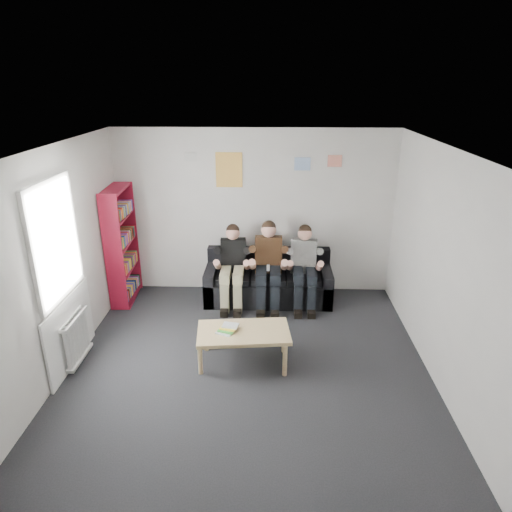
{
  "coord_description": "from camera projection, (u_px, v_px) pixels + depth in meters",
  "views": [
    {
      "loc": [
        0.27,
        -4.67,
        3.4
      ],
      "look_at": [
        0.07,
        1.3,
        1.06
      ],
      "focal_mm": 32.0,
      "sensor_mm": 36.0,
      "label": 1
    }
  ],
  "objects": [
    {
      "name": "poster_blue",
      "position": [
        302.0,
        164.0,
        7.11
      ],
      "size": [
        0.25,
        0.01,
        0.2
      ],
      "primitive_type": "cube",
      "color": "#407FDC",
      "rests_on": "room_shell"
    },
    {
      "name": "poster_sign",
      "position": [
        191.0,
        157.0,
        7.13
      ],
      "size": [
        0.2,
        0.01,
        0.14
      ],
      "primitive_type": "cube",
      "color": "silver",
      "rests_on": "room_shell"
    },
    {
      "name": "bookshelf",
      "position": [
        122.0,
        245.0,
        7.22
      ],
      "size": [
        0.28,
        0.84,
        1.86
      ],
      "rotation": [
        0.0,
        0.0,
        0.06
      ],
      "color": "maroon",
      "rests_on": "ground"
    },
    {
      "name": "person_middle",
      "position": [
        268.0,
        266.0,
        7.14
      ],
      "size": [
        0.43,
        0.92,
        1.34
      ],
      "rotation": [
        0.0,
        0.0,
        0.01
      ],
      "color": "#442B16",
      "rests_on": "sofa"
    },
    {
      "name": "room_shell",
      "position": [
        246.0,
        274.0,
        5.11
      ],
      "size": [
        5.0,
        5.0,
        5.0
      ],
      "color": "black",
      "rests_on": "ground"
    },
    {
      "name": "window",
      "position": [
        63.0,
        289.0,
        5.48
      ],
      "size": [
        0.05,
        1.3,
        2.36
      ],
      "color": "white",
      "rests_on": "room_shell"
    },
    {
      "name": "game_cases",
      "position": [
        228.0,
        329.0,
        5.67
      ],
      "size": [
        0.26,
        0.24,
        0.06
      ],
      "rotation": [
        0.0,
        0.0,
        -0.41
      ],
      "color": "silver",
      "rests_on": "coffee_table"
    },
    {
      "name": "coffee_table",
      "position": [
        244.0,
        335.0,
        5.71
      ],
      "size": [
        1.15,
        0.63,
        0.46
      ],
      "rotation": [
        0.0,
        0.0,
        0.1
      ],
      "color": "#D9BF7D",
      "rests_on": "ground"
    },
    {
      "name": "radiator",
      "position": [
        77.0,
        338.0,
        5.73
      ],
      "size": [
        0.1,
        0.64,
        0.6
      ],
      "color": "silver",
      "rests_on": "ground"
    },
    {
      "name": "person_right",
      "position": [
        304.0,
        268.0,
        7.13
      ],
      "size": [
        0.4,
        0.86,
        1.28
      ],
      "rotation": [
        0.0,
        0.0,
        -0.13
      ],
      "color": "beige",
      "rests_on": "sofa"
    },
    {
      "name": "person_left",
      "position": [
        233.0,
        267.0,
        7.17
      ],
      "size": [
        0.4,
        0.86,
        1.28
      ],
      "rotation": [
        0.0,
        0.0,
        0.08
      ],
      "color": "black",
      "rests_on": "sofa"
    },
    {
      "name": "poster_large",
      "position": [
        229.0,
        170.0,
        7.18
      ],
      "size": [
        0.42,
        0.01,
        0.55
      ],
      "primitive_type": "cube",
      "color": "#DACF4D",
      "rests_on": "room_shell"
    },
    {
      "name": "poster_pink",
      "position": [
        335.0,
        161.0,
        7.07
      ],
      "size": [
        0.22,
        0.01,
        0.18
      ],
      "primitive_type": "cube",
      "color": "#C43D88",
      "rests_on": "room_shell"
    },
    {
      "name": "sofa",
      "position": [
        268.0,
        282.0,
        7.46
      ],
      "size": [
        2.02,
        0.83,
        0.78
      ],
      "color": "black",
      "rests_on": "ground"
    }
  ]
}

